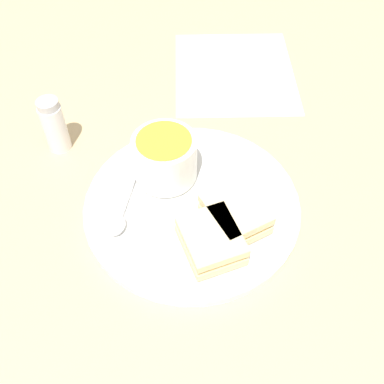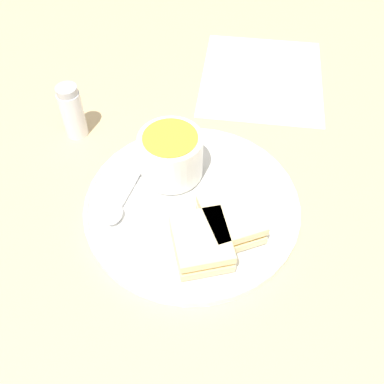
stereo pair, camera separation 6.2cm
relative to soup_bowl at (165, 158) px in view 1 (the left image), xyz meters
The scene contains 8 objects.
ground_plane 0.08m from the soup_bowl, 121.90° to the left, with size 2.40×2.40×0.00m, color #D1B27F.
plate 0.08m from the soup_bowl, 121.90° to the left, with size 0.31×0.31×0.02m.
soup_bowl is the anchor object (origin of this frame).
spoon 0.11m from the soup_bowl, 49.78° to the left, with size 0.04×0.10×0.01m.
sandwich_half_near 0.14m from the soup_bowl, 110.69° to the left, with size 0.09×0.10×0.03m.
sandwich_half_far 0.13m from the soup_bowl, 132.76° to the left, with size 0.10×0.10×0.03m.
salt_shaker 0.19m from the soup_bowl, 28.69° to the right, with size 0.04×0.04×0.09m.
menu_sheet 0.30m from the soup_bowl, 119.05° to the right, with size 0.24×0.27×0.00m.
Camera 1 is at (0.04, 0.39, 0.52)m, focal length 42.00 mm.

